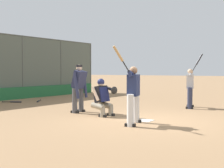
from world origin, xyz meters
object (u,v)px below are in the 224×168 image
batter_at_plate (133,93)px  umpire_home (79,87)px  spare_bat_third_base_side (14,102)px  spare_bat_first_base_side (39,101)px  batter_on_deck (190,87)px  fielding_glove_on_dirt (133,108)px  catcher_behind_plate (103,97)px

batter_at_plate → umpire_home: (-1.01, -2.78, 0.04)m
spare_bat_third_base_side → spare_bat_first_base_side: (-0.88, 0.63, -0.00)m
batter_on_deck → spare_bat_first_base_side: batter_on_deck is taller
batter_at_plate → spare_bat_first_base_side: size_ratio=2.84×
batter_at_plate → batter_on_deck: bearing=163.8°
spare_bat_first_base_side → fielding_glove_on_dirt: fielding_glove_on_dirt is taller
catcher_behind_plate → spare_bat_first_base_side: (-1.99, -5.18, -0.59)m
batter_at_plate → spare_bat_first_base_side: bearing=-129.8°
catcher_behind_plate → batter_on_deck: (-3.72, 1.51, 0.21)m
batter_on_deck → fielding_glove_on_dirt: 2.43m
batter_on_deck → fielding_glove_on_dirt: size_ratio=7.57×
spare_bat_third_base_side → umpire_home: bearing=-40.1°
batter_at_plate → batter_on_deck: size_ratio=0.98×
batter_at_plate → spare_bat_first_base_side: 7.38m
batter_on_deck → batter_at_plate: bearing=163.1°
batter_at_plate → catcher_behind_plate: size_ratio=1.75×
catcher_behind_plate → umpire_home: umpire_home is taller
spare_bat_third_base_side → fielding_glove_on_dirt: fielding_glove_on_dirt is taller
batter_at_plate → fielding_glove_on_dirt: 3.47m
batter_at_plate → umpire_home: bearing=-127.4°
batter_on_deck → spare_bat_first_base_side: bearing=86.4°
catcher_behind_plate → batter_on_deck: bearing=161.9°
batter_on_deck → fielding_glove_on_dirt: (1.63, -1.64, -0.78)m
batter_on_deck → spare_bat_third_base_side: batter_on_deck is taller
batter_on_deck → spare_bat_third_base_side: bearing=91.5°
umpire_home → spare_bat_third_base_side: umpire_home is taller
catcher_behind_plate → spare_bat_first_base_side: catcher_behind_plate is taller
spare_bat_third_base_side → batter_at_plate: bearing=-43.6°
catcher_behind_plate → fielding_glove_on_dirt: (-2.10, -0.13, -0.57)m
batter_at_plate → fielding_glove_on_dirt: batter_at_plate is taller
umpire_home → spare_bat_first_base_side: umpire_home is taller
batter_at_plate → umpire_home: 2.96m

